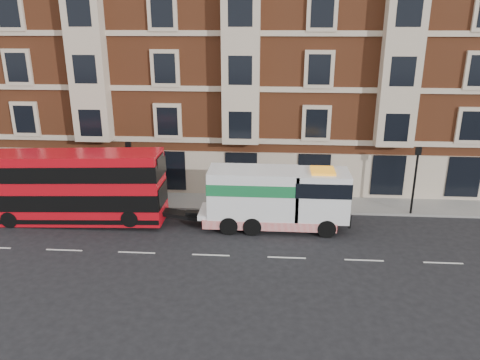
% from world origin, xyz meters
% --- Properties ---
extents(ground, '(120.00, 120.00, 0.00)m').
position_xyz_m(ground, '(0.00, 0.00, 0.00)').
color(ground, black).
rests_on(ground, ground).
extents(sidewalk, '(90.00, 3.00, 0.15)m').
position_xyz_m(sidewalk, '(0.00, 7.50, 0.07)').
color(sidewalk, slate).
rests_on(sidewalk, ground).
extents(victorian_terrace, '(45.00, 12.00, 20.40)m').
position_xyz_m(victorian_terrace, '(0.50, 15.00, 10.07)').
color(victorian_terrace, brown).
rests_on(victorian_terrace, ground).
extents(lamp_post_west, '(0.35, 0.15, 4.35)m').
position_xyz_m(lamp_post_west, '(-6.00, 6.20, 2.68)').
color(lamp_post_west, black).
rests_on(lamp_post_west, sidewalk).
extents(lamp_post_east, '(0.35, 0.15, 4.35)m').
position_xyz_m(lamp_post_east, '(12.00, 6.20, 2.68)').
color(lamp_post_east, black).
rests_on(lamp_post_east, sidewalk).
extents(double_decker_bus, '(10.85, 2.49, 4.39)m').
position_xyz_m(double_decker_bus, '(-8.77, 3.75, 2.33)').
color(double_decker_bus, red).
rests_on(double_decker_bus, ground).
extents(tow_truck, '(8.69, 2.57, 3.62)m').
position_xyz_m(tow_truck, '(3.28, 3.75, 1.92)').
color(tow_truck, white).
rests_on(tow_truck, ground).
extents(pedestrian, '(0.69, 0.65, 1.59)m').
position_xyz_m(pedestrian, '(-11.21, 7.16, 0.95)').
color(pedestrian, '#1C2938').
rests_on(pedestrian, sidewalk).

